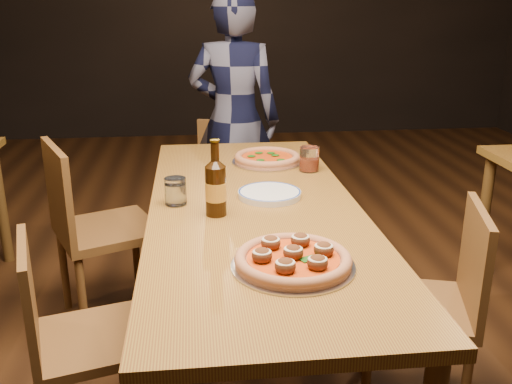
{
  "coord_description": "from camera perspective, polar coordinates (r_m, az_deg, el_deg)",
  "views": [
    {
      "loc": [
        -0.22,
        -2.04,
        1.5
      ],
      "look_at": [
        0.0,
        -0.05,
        0.82
      ],
      "focal_mm": 40.0,
      "sensor_mm": 36.0,
      "label": 1
    }
  ],
  "objects": [
    {
      "name": "ground",
      "position": [
        2.55,
        -0.13,
        -17.39
      ],
      "size": [
        9.0,
        9.0,
        0.0
      ],
      "primitive_type": "plane",
      "color": "black"
    },
    {
      "name": "table_main",
      "position": [
        2.21,
        -0.14,
        -3.06
      ],
      "size": [
        0.8,
        2.0,
        0.75
      ],
      "color": "brown",
      "rests_on": "ground"
    },
    {
      "name": "chair_main_nw",
      "position": [
        2.07,
        -16.09,
        -13.86
      ],
      "size": [
        0.47,
        0.47,
        0.82
      ],
      "primitive_type": null,
      "rotation": [
        0.0,
        0.0,
        1.84
      ],
      "color": "brown",
      "rests_on": "ground"
    },
    {
      "name": "chair_main_sw",
      "position": [
        2.8,
        -14.63,
        -3.52
      ],
      "size": [
        0.57,
        0.57,
        0.94
      ],
      "primitive_type": null,
      "rotation": [
        0.0,
        0.0,
        1.98
      ],
      "color": "brown",
      "rests_on": "ground"
    },
    {
      "name": "chair_main_e",
      "position": [
        2.23,
        15.74,
        -10.83
      ],
      "size": [
        0.49,
        0.49,
        0.85
      ],
      "primitive_type": null,
      "rotation": [
        0.0,
        0.0,
        -1.86
      ],
      "color": "brown",
      "rests_on": "ground"
    },
    {
      "name": "chair_end",
      "position": [
        3.53,
        -3.4,
        0.68
      ],
      "size": [
        0.47,
        0.47,
        0.82
      ],
      "primitive_type": null,
      "rotation": [
        0.0,
        0.0,
        -0.27
      ],
      "color": "brown",
      "rests_on": "ground"
    },
    {
      "name": "pizza_meatball",
      "position": [
        1.69,
        3.73,
        -6.71
      ],
      "size": [
        0.37,
        0.37,
        0.07
      ],
      "rotation": [
        0.0,
        0.0,
        -0.15
      ],
      "color": "#B7B7BF",
      "rests_on": "table_main"
    },
    {
      "name": "pizza_margherita",
      "position": [
        2.76,
        1.13,
        3.4
      ],
      "size": [
        0.34,
        0.34,
        0.04
      ],
      "rotation": [
        0.0,
        0.0,
        0.03
      ],
      "color": "#B7B7BF",
      "rests_on": "table_main"
    },
    {
      "name": "plate_stack",
      "position": [
        2.28,
        1.36,
        -0.21
      ],
      "size": [
        0.25,
        0.25,
        0.02
      ],
      "primitive_type": "cylinder",
      "color": "white",
      "rests_on": "table_main"
    },
    {
      "name": "beer_bottle",
      "position": [
        2.06,
        -4.04,
        0.29
      ],
      "size": [
        0.08,
        0.08,
        0.28
      ],
      "rotation": [
        0.0,
        0.0,
        0.16
      ],
      "color": "black",
      "rests_on": "table_main"
    },
    {
      "name": "water_glass",
      "position": [
        2.2,
        -8.05,
        0.08
      ],
      "size": [
        0.08,
        0.08,
        0.1
      ],
      "primitive_type": "cylinder",
      "color": "white",
      "rests_on": "table_main"
    },
    {
      "name": "amber_glass",
      "position": [
        2.62,
        5.35,
        3.3
      ],
      "size": [
        0.09,
        0.09,
        0.11
      ],
      "primitive_type": "cylinder",
      "color": "#993111",
      "rests_on": "table_main"
    },
    {
      "name": "diner",
      "position": [
        3.57,
        -2.19,
        7.23
      ],
      "size": [
        0.65,
        0.52,
        1.58
      ],
      "primitive_type": "imported",
      "rotation": [
        0.0,
        0.0,
        2.88
      ],
      "color": "black",
      "rests_on": "ground"
    }
  ]
}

